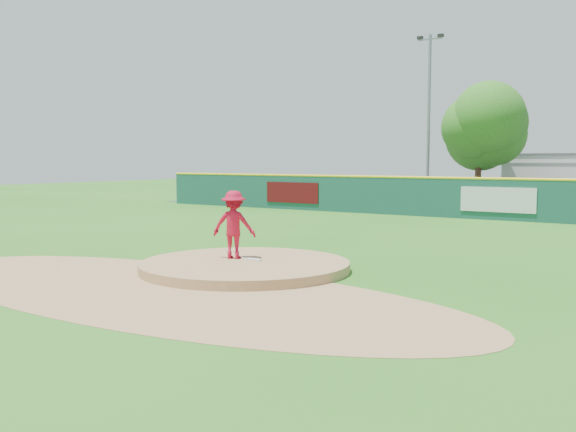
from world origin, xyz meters
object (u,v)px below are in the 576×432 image
Objects in this scene: van at (521,201)px; light_pole_left at (429,112)px; deciduous_tree at (479,132)px; pitcher at (234,225)px; playground_slide at (289,189)px.

light_pole_left reaches higher than van.
deciduous_tree is at bearing 53.10° from van.
light_pole_left reaches higher than pitcher.
deciduous_tree is (12.54, 1.68, 3.68)m from playground_slide.
pitcher is at bearing -58.80° from playground_slide.
pitcher is 26.97m from playground_slide.
pitcher is 0.58× the size of playground_slide.
pitcher reaches higher than van.
van is at bearing -36.99° from light_pole_left.
playground_slide is at bearing -172.37° from deciduous_tree.
van is 0.49× the size of light_pole_left.
light_pole_left reaches higher than playground_slide.
deciduous_tree reaches higher than playground_slide.
pitcher reaches higher than playground_slide.
van is at bearing -6.98° from playground_slide.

